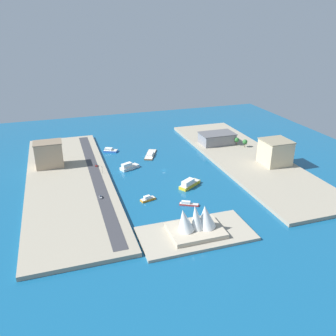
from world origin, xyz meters
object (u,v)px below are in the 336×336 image
water_taxi_orange (148,199)px  sedan_silver (101,197)px  ferry_yellow_fast (189,184)px  tugboat_red (188,204)px  barge_flat_brown (150,154)px  warehouse_low_gray (217,138)px  ferry_white_commuter (129,167)px  office_block_beige (275,152)px  opera_landmark (196,222)px  pickup_red (96,165)px  apartment_midrise_tan (49,154)px  catamaran_blue (110,150)px  traffic_light_waterfront (102,169)px

water_taxi_orange → sedan_silver: size_ratio=2.78×
ferry_yellow_fast → tugboat_red: (12.59, 30.10, -1.35)m
ferry_yellow_fast → sedan_silver: size_ratio=4.76×
barge_flat_brown → warehouse_low_gray: warehouse_low_gray is taller
ferry_white_commuter → office_block_beige: (-133.54, 37.13, 12.44)m
office_block_beige → opera_landmark: (115.33, 84.53, -4.89)m
pickup_red → apartment_midrise_tan: bearing=-18.0°
ferry_yellow_fast → apartment_midrise_tan: bearing=-34.2°
barge_flat_brown → opera_landmark: (10.42, 149.71, 8.79)m
sedan_silver → opera_landmark: bearing=128.7°
barge_flat_brown → opera_landmark: 150.33m
tugboat_red → catamaran_blue: catamaran_blue is taller
barge_flat_brown → warehouse_low_gray: (-78.12, -5.36, 7.90)m
ferry_white_commuter → catamaran_blue: ferry_white_commuter is taller
water_taxi_orange → apartment_midrise_tan: size_ratio=0.52×
sedan_silver → pickup_red: (-5.18, -65.05, 0.01)m
catamaran_blue → traffic_light_waterfront: 63.27m
warehouse_low_gray → opera_landmark: 178.57m
warehouse_low_gray → traffic_light_waterfront: 139.60m
water_taxi_orange → warehouse_low_gray: (-106.17, -99.10, 7.60)m
barge_flat_brown → catamaran_blue: 44.70m
ferry_yellow_fast → barge_flat_brown: 81.63m
pickup_red → opera_landmark: size_ratio=0.14×
catamaran_blue → tugboat_red: bearing=105.4°
tugboat_red → sedan_silver: size_ratio=3.11×
catamaran_blue → traffic_light_waterfront: bearing=74.2°
water_taxi_orange → warehouse_low_gray: warehouse_low_gray is taller
ferry_yellow_fast → office_block_beige: office_block_beige is taller
ferry_white_commuter → catamaran_blue: 52.69m
ferry_white_commuter → warehouse_low_gray: (-106.75, -33.42, 6.66)m
ferry_yellow_fast → barge_flat_brown: (11.81, -80.76, -1.49)m
ferry_white_commuter → opera_landmark: size_ratio=0.58×
apartment_midrise_tan → pickup_red: bearing=162.0°
ferry_yellow_fast → water_taxi_orange: size_ratio=1.71×
warehouse_low_gray → office_block_beige: 75.68m
tugboat_red → barge_flat_brown: bearing=-90.4°
pickup_red → traffic_light_waterfront: (-3.08, 17.95, 3.38)m
water_taxi_orange → pickup_red: pickup_red is taller
tugboat_red → water_taxi_orange: bearing=-32.1°
ferry_yellow_fast → tugboat_red: bearing=67.3°
ferry_yellow_fast → apartment_midrise_tan: 134.51m
tugboat_red → warehouse_low_gray: warehouse_low_gray is taller
warehouse_low_gray → sedan_silver: warehouse_low_gray is taller
tugboat_red → pickup_red: (57.24, -92.00, 2.69)m
tugboat_red → sedan_silver: bearing=-23.3°
barge_flat_brown → ferry_white_commuter: bearing=44.4°
warehouse_low_gray → apartment_midrise_tan: size_ratio=1.48×
water_taxi_orange → tugboat_red: size_ratio=0.89×
water_taxi_orange → office_block_beige: (-132.96, -28.55, 13.39)m
pickup_red → office_block_beige: bearing=164.1°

